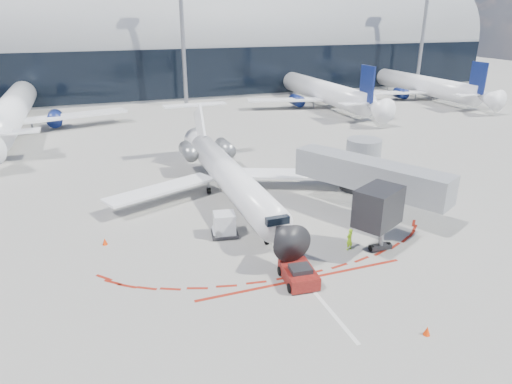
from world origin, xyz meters
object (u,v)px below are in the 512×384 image
object	(u,v)px
regional_jet	(227,173)
ramp_worker	(349,239)
pushback_tug	(299,274)
uld_container	(224,225)

from	to	relation	value
regional_jet	ramp_worker	size ratio (longest dim) A/B	16.83
pushback_tug	uld_container	size ratio (longest dim) A/B	2.15
regional_jet	uld_container	world-z (taller)	regional_jet
uld_container	regional_jet	bearing A→B (deg)	81.23
pushback_tug	ramp_worker	size ratio (longest dim) A/B	2.93
pushback_tug	ramp_worker	distance (m)	5.72
regional_jet	uld_container	xyz separation A→B (m)	(-2.47, -7.53, -1.36)
pushback_tug	regional_jet	bearing A→B (deg)	95.93
regional_jet	pushback_tug	world-z (taller)	regional_jet
regional_jet	ramp_worker	xyz separation A→B (m)	(5.20, -12.56, -1.46)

